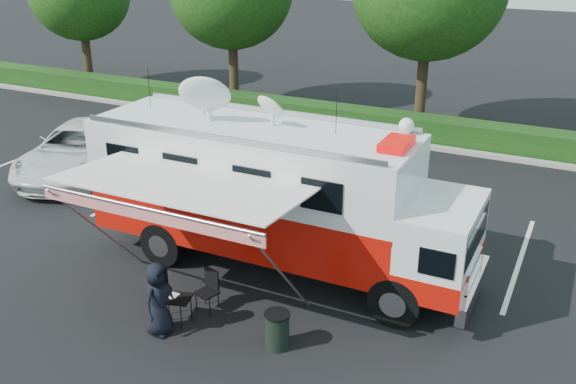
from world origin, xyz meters
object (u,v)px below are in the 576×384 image
object	(u,v)px
folding_table	(174,299)
trash_bin	(277,330)
command_truck	(276,195)
white_suv	(83,172)

from	to	relation	value
folding_table	trash_bin	distance (m)	2.45
folding_table	command_truck	bearing A→B (deg)	74.95
trash_bin	folding_table	bearing A→B (deg)	-175.47
command_truck	trash_bin	bearing A→B (deg)	-62.56
command_truck	trash_bin	distance (m)	3.76
white_suv	folding_table	xyz separation A→B (m)	(8.39, -6.21, 0.59)
command_truck	folding_table	size ratio (longest dim) A/B	11.38
folding_table	trash_bin	size ratio (longest dim) A/B	1.05
command_truck	folding_table	distance (m)	3.62
white_suv	trash_bin	xyz separation A→B (m)	(10.82, -6.02, 0.41)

